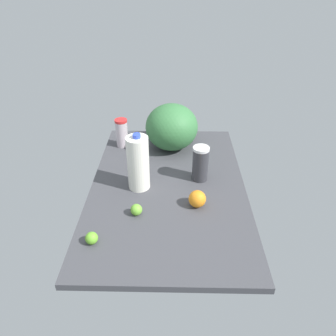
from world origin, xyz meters
TOP-DOWN VIEW (x-y plane):
  - countertop at (0.00, 0.00)cm, footprint 120.00×76.00cm
  - watermelon at (38.41, -1.31)cm, footprint 30.08×30.08cm
  - tumbler_cup at (39.91, 28.01)cm, footprint 7.22×7.22cm
  - shaker_bottle at (5.72, -15.95)cm, footprint 8.16×8.16cm
  - milk_jug at (-1.60, 14.06)cm, footprint 10.50×10.50cm
  - lime_by_jug at (-39.85, 29.22)cm, footprint 5.03×5.03cm
  - lime_near_front at (-22.37, 13.37)cm, footprint 5.12×5.12cm
  - orange_far_back at (-15.94, -13.50)cm, footprint 7.88×7.88cm

SIDE VIEW (x-z plane):
  - countertop at x=0.00cm, z-range 0.00..3.00cm
  - lime_by_jug at x=-39.85cm, z-range 3.00..8.03cm
  - lime_near_front at x=-22.37cm, z-range 3.00..8.12cm
  - orange_far_back at x=-15.94cm, z-range 3.00..10.88cm
  - tumbler_cup at x=39.91cm, z-range 3.04..20.00cm
  - shaker_bottle at x=5.72cm, z-range 3.04..21.35cm
  - watermelon at x=38.41cm, z-range 3.00..29.54cm
  - milk_jug at x=-1.60cm, z-range 2.22..31.09cm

